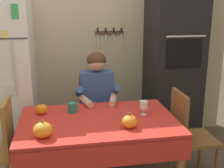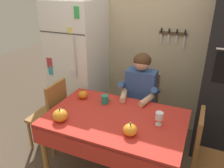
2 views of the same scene
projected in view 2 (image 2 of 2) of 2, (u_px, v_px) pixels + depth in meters
back_wall_assembly at (154, 38)px, 3.06m from camera, size 3.70×0.13×2.60m
refrigerator at (79, 64)px, 3.26m from camera, size 0.68×0.71×1.80m
dining_table at (115, 125)px, 2.28m from camera, size 1.40×0.90×0.74m
chair_behind_person at (142, 104)px, 2.97m from camera, size 0.40×0.40×0.93m
seated_person at (139, 95)px, 2.72m from camera, size 0.47×0.55×1.25m
chair_left_side at (52, 113)px, 2.77m from camera, size 0.40×0.40×0.93m
chair_right_side at (207, 155)px, 2.08m from camera, size 0.40×0.40×0.93m
coffee_mug at (105, 99)px, 2.50m from camera, size 0.11×0.08×0.10m
wine_glass at (159, 116)px, 2.10m from camera, size 0.07×0.07×0.13m
pumpkin_large at (60, 115)px, 2.17m from camera, size 0.15×0.15×0.14m
pumpkin_medium at (83, 95)px, 2.61m from camera, size 0.11×0.11×0.12m
pumpkin_small at (130, 130)px, 1.96m from camera, size 0.13×0.13×0.13m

